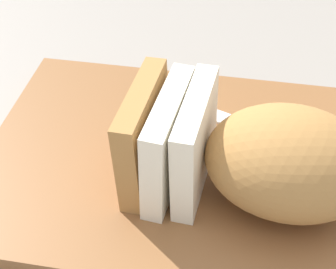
# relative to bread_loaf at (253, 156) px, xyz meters

# --- Properties ---
(ground_plane) EXTENTS (3.00, 3.00, 0.00)m
(ground_plane) POSITION_rel_bread_loaf_xyz_m (0.09, -0.03, -0.08)
(ground_plane) COLOR gray
(cutting_board) EXTENTS (0.41, 0.33, 0.02)m
(cutting_board) POSITION_rel_bread_loaf_xyz_m (0.09, -0.03, -0.06)
(cutting_board) COLOR brown
(cutting_board) RESTS_ON ground_plane
(bread_loaf) EXTENTS (0.23, 0.13, 0.10)m
(bread_loaf) POSITION_rel_bread_loaf_xyz_m (0.00, 0.00, 0.00)
(bread_loaf) COLOR #A8753D
(bread_loaf) RESTS_ON cutting_board
(bread_knife) EXTENTS (0.28, 0.11, 0.02)m
(bread_knife) POSITION_rel_bread_loaf_xyz_m (0.07, -0.12, -0.04)
(bread_knife) COLOR silver
(bread_knife) RESTS_ON cutting_board
(crumb_near_knife) EXTENTS (0.01, 0.01, 0.01)m
(crumb_near_knife) POSITION_rel_bread_loaf_xyz_m (0.07, 0.03, -0.05)
(crumb_near_knife) COLOR #996633
(crumb_near_knife) RESTS_ON cutting_board
(crumb_near_loaf) EXTENTS (0.01, 0.01, 0.01)m
(crumb_near_loaf) POSITION_rel_bread_loaf_xyz_m (0.06, 0.02, -0.05)
(crumb_near_loaf) COLOR #996633
(crumb_near_loaf) RESTS_ON cutting_board
(crumb_stray_left) EXTENTS (0.00, 0.00, 0.00)m
(crumb_stray_left) POSITION_rel_bread_loaf_xyz_m (0.08, -0.01, -0.05)
(crumb_stray_left) COLOR #996633
(crumb_stray_left) RESTS_ON cutting_board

